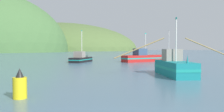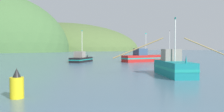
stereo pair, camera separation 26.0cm
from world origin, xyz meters
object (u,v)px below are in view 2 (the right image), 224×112
fishing_boat_teal (173,67)px  fishing_boat_blue (169,56)px  fishing_boat_red (145,57)px  fishing_boat_black (81,59)px  channel_buoy (17,86)px

fishing_boat_teal → fishing_boat_blue: 34.48m
fishing_boat_red → fishing_boat_blue: fishing_boat_blue is taller
fishing_boat_black → fishing_boat_blue: size_ratio=0.66×
fishing_boat_red → channel_buoy: fishing_boat_red is taller
fishing_boat_red → fishing_boat_blue: bearing=25.2°
fishing_boat_blue → channel_buoy: fishing_boat_blue is taller
fishing_boat_black → fishing_boat_teal: (10.42, -21.74, 0.23)m
fishing_boat_teal → channel_buoy: 15.02m
fishing_boat_teal → fishing_boat_blue: size_ratio=1.20×
fishing_boat_black → fishing_boat_teal: size_ratio=0.55×
fishing_boat_red → fishing_boat_teal: 22.57m
fishing_boat_teal → fishing_boat_blue: fishing_boat_blue is taller
fishing_boat_black → fishing_boat_teal: fishing_boat_black is taller
fishing_boat_blue → fishing_boat_black: bearing=-41.7°
fishing_boat_red → fishing_boat_blue: size_ratio=1.04×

